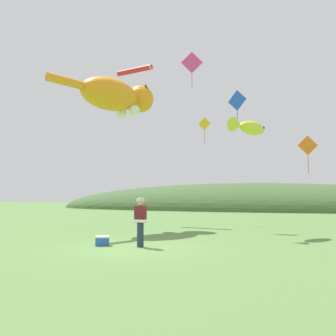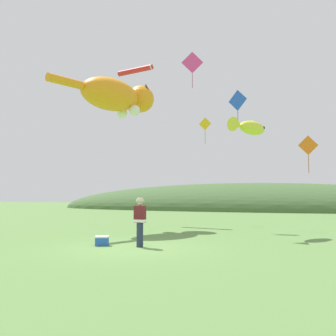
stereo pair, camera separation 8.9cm
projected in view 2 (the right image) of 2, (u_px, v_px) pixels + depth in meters
The scene contains 12 objects.
ground_plane at pixel (132, 248), 13.20m from camera, with size 120.00×120.00×0.00m, color #5B8442.
distant_hill_ridge at pixel (248, 210), 45.20m from camera, with size 50.00×14.54×6.45m.
festival_attendant at pixel (140, 220), 13.51m from camera, with size 0.43×0.30×1.77m.
kite_spool at pixel (140, 240), 14.47m from camera, with size 0.15×0.22×0.22m.
picnic_cooler at pixel (102, 241), 13.80m from camera, with size 0.58×0.49×0.36m.
kite_giant_cat at pixel (117, 96), 20.93m from camera, with size 3.42×6.49×2.09m.
kite_fish_windsock at pixel (249, 127), 17.79m from camera, with size 1.76×2.49×0.76m.
kite_tube_streamer at pixel (136, 70), 26.05m from camera, with size 2.89×1.01×0.44m.
kite_diamond_pink at pixel (192, 63), 22.44m from camera, with size 1.27×0.39×2.22m.
kite_diamond_gold at pixel (205, 124), 25.01m from camera, with size 0.88×0.16×1.79m.
kite_diamond_orange at pixel (308, 146), 18.71m from camera, with size 0.97×0.24×1.89m.
kite_diamond_blue at pixel (238, 101), 22.40m from camera, with size 1.18×0.54×2.18m.
Camera 2 is at (5.52, -12.23, 1.92)m, focal length 40.00 mm.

